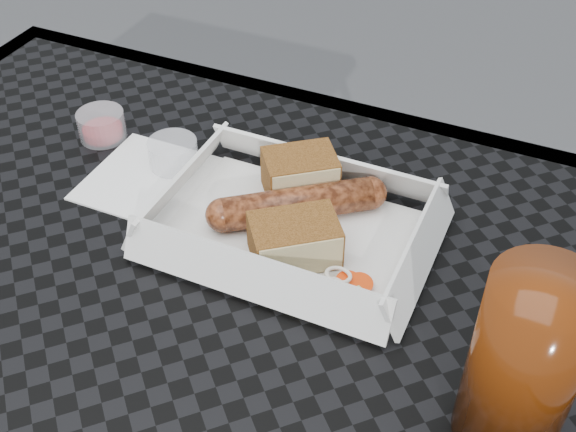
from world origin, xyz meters
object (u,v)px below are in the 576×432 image
object	(u,v)px
food_tray	(292,232)
drink_glass	(524,366)
patio_table	(122,388)
bratwurst	(298,204)

from	to	relation	value
food_tray	drink_glass	bearing A→B (deg)	-30.13
patio_table	bratwurst	world-z (taller)	bratwurst
food_tray	bratwurst	world-z (taller)	bratwurst
food_tray	bratwurst	size ratio (longest dim) A/B	1.54
patio_table	bratwurst	distance (m)	0.22
food_tray	patio_table	bearing A→B (deg)	-118.05
food_tray	drink_glass	world-z (taller)	drink_glass
patio_table	food_tray	bearing A→B (deg)	61.95
bratwurst	drink_glass	size ratio (longest dim) A/B	0.97
bratwurst	patio_table	bearing A→B (deg)	-114.59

